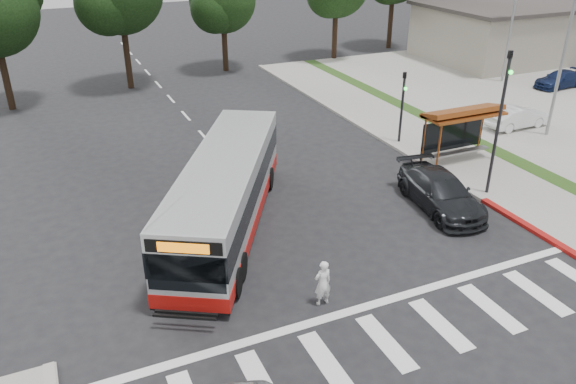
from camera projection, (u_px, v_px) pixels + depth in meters
ground at (311, 258)px, 20.76m from camera, size 140.00×140.00×0.00m
sidewalk_east at (425, 141)px, 31.30m from camera, size 4.00×40.00×0.12m
curb_east at (395, 147)px, 30.56m from camera, size 0.30×40.00×0.15m
curb_east_red at (536, 231)px, 22.38m from camera, size 0.32×6.00×0.15m
parking_lot at (555, 105)px, 37.33m from camera, size 18.00×36.00×0.10m
commercial_building at (509, 33)px, 48.76m from camera, size 14.00×10.00×4.40m
building_roof_cap at (514, 5)px, 47.72m from camera, size 14.60×10.60×0.30m
crosswalk_ladder at (386, 342)px, 16.66m from camera, size 18.00×2.60×0.01m
bus_shelter at (462, 118)px, 27.84m from camera, size 4.20×1.60×2.86m
traffic_signal_ne_tall at (501, 113)px, 23.77m from camera, size 0.18×0.37×6.50m
traffic_signal_ne_short at (403, 100)px, 30.12m from camera, size 0.18×0.37×4.00m
lot_light_front at (569, 31)px, 29.64m from camera, size 1.90×0.35×9.01m
lot_light_mid at (515, 1)px, 40.02m from camera, size 1.90×0.35×9.01m
transit_bus at (226, 194)px, 22.16m from camera, size 8.08×11.44×3.03m
pedestrian at (323, 283)px, 17.97m from camera, size 0.61×0.41×1.63m
dark_sedan at (441, 192)px, 24.03m from camera, size 2.82×5.44×1.51m
parked_car_1 at (517, 117)px, 32.99m from camera, size 3.95×1.46×1.29m
parked_car_3 at (560, 79)px, 40.76m from camera, size 4.18×1.89×1.19m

